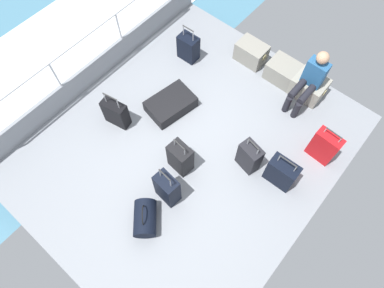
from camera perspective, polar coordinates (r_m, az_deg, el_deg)
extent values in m
cube|color=gray|center=(5.64, -0.70, -0.36)|extent=(4.40, 5.20, 0.06)
cube|color=gray|center=(6.43, -15.87, 11.97)|extent=(0.06, 5.20, 0.45)
cylinder|color=silver|center=(6.05, -21.30, 9.41)|extent=(0.04, 0.04, 1.00)
cylinder|color=silver|center=(6.47, -11.86, 17.34)|extent=(0.04, 0.04, 1.00)
cylinder|color=silver|center=(5.88, -17.79, 16.68)|extent=(0.04, 4.16, 0.04)
cube|color=white|center=(7.76, -21.92, 14.19)|extent=(2.40, 7.28, 0.01)
cube|color=gray|center=(6.59, 9.93, 14.90)|extent=(0.54, 0.38, 0.38)
torus|color=tan|center=(6.63, 8.00, 16.59)|extent=(0.02, 0.12, 0.12)
torus|color=tan|center=(6.46, 12.10, 14.05)|extent=(0.02, 0.12, 0.12)
cube|color=gray|center=(6.43, 15.23, 11.59)|extent=(0.60, 0.45, 0.36)
torus|color=tan|center=(6.45, 13.09, 13.48)|extent=(0.02, 0.12, 0.12)
torus|color=tan|center=(6.33, 17.70, 10.44)|extent=(0.02, 0.12, 0.12)
cube|color=gray|center=(6.35, 19.05, 9.10)|extent=(0.55, 0.46, 0.37)
torus|color=tan|center=(6.33, 17.11, 10.94)|extent=(0.02, 0.12, 0.12)
torus|color=tan|center=(6.26, 21.40, 8.01)|extent=(0.02, 0.12, 0.12)
cube|color=#26598C|center=(6.00, 20.01, 11.19)|extent=(0.34, 0.20, 0.48)
sphere|color=tan|center=(5.74, 21.14, 13.38)|extent=(0.20, 0.20, 0.20)
cylinder|color=black|center=(5.94, 18.70, 7.91)|extent=(0.12, 0.40, 0.12)
cylinder|color=black|center=(6.00, 17.12, 5.54)|extent=(0.11, 0.11, 0.37)
cylinder|color=black|center=(5.97, 17.28, 8.89)|extent=(0.12, 0.40, 0.12)
cylinder|color=black|center=(6.02, 15.72, 6.51)|extent=(0.11, 0.11, 0.37)
cube|color=black|center=(6.50, -0.61, 15.91)|extent=(0.37, 0.26, 0.50)
cylinder|color=#A5A8AD|center=(6.29, -1.46, 18.59)|extent=(0.02, 0.02, 0.21)
cylinder|color=#A5A8AD|center=(6.19, 0.18, 17.71)|extent=(0.02, 0.02, 0.21)
cylinder|color=#2D2D2D|center=(6.17, -0.66, 18.87)|extent=(0.24, 0.03, 0.02)
cube|color=white|center=(6.53, 0.13, 16.87)|extent=(0.05, 0.01, 0.08)
cube|color=black|center=(5.75, -12.67, 5.07)|extent=(0.44, 0.27, 0.51)
cylinder|color=#A5A8AD|center=(5.52, -14.47, 7.59)|extent=(0.02, 0.02, 0.22)
cylinder|color=#A5A8AD|center=(5.40, -12.37, 6.61)|extent=(0.02, 0.02, 0.22)
cylinder|color=#2D2D2D|center=(5.37, -13.67, 7.75)|extent=(0.27, 0.07, 0.02)
cube|color=green|center=(5.65, -12.43, 6.74)|extent=(0.05, 0.02, 0.08)
cube|color=black|center=(5.89, -3.60, 6.70)|extent=(0.67, 0.88, 0.23)
cube|color=white|center=(6.00, -0.52, 8.88)|extent=(0.05, 0.02, 0.08)
cube|color=black|center=(4.99, -4.19, -7.47)|extent=(0.37, 0.26, 0.63)
cylinder|color=#A5A8AD|center=(4.63, -5.40, -4.84)|extent=(0.02, 0.02, 0.21)
cylinder|color=#A5A8AD|center=(4.57, -3.64, -6.60)|extent=(0.02, 0.02, 0.21)
cylinder|color=#2D2D2D|center=(4.50, -4.62, -5.23)|extent=(0.23, 0.04, 0.02)
cube|color=white|center=(4.85, -3.29, -5.85)|extent=(0.05, 0.01, 0.08)
cube|color=red|center=(5.64, 21.32, -0.37)|extent=(0.42, 0.21, 0.62)
cylinder|color=#A5A8AD|center=(5.34, 21.55, 2.22)|extent=(0.02, 0.02, 0.12)
cylinder|color=#A5A8AD|center=(5.34, 23.66, 0.61)|extent=(0.02, 0.02, 0.12)
cylinder|color=#2D2D2D|center=(5.29, 22.83, 1.72)|extent=(0.27, 0.03, 0.02)
cube|color=white|center=(5.55, 22.46, 1.14)|extent=(0.05, 0.01, 0.08)
cube|color=black|center=(5.19, -1.97, -2.34)|extent=(0.38, 0.28, 0.58)
cylinder|color=#A5A8AD|center=(4.90, -2.97, 0.28)|extent=(0.02, 0.02, 0.16)
cylinder|color=#A5A8AD|center=(4.82, -1.23, -1.32)|extent=(0.02, 0.02, 0.16)
cylinder|color=#2D2D2D|center=(4.79, -2.14, -0.09)|extent=(0.23, 0.04, 0.02)
cube|color=silver|center=(5.10, -0.97, -0.73)|extent=(0.05, 0.01, 0.08)
cube|color=black|center=(5.29, 9.61, -2.12)|extent=(0.38, 0.29, 0.55)
cylinder|color=#A5A8AD|center=(5.00, 9.41, 0.42)|extent=(0.02, 0.02, 0.15)
cylinder|color=#A5A8AD|center=(4.95, 11.02, -1.26)|extent=(0.02, 0.02, 0.15)
cylinder|color=#2D2D2D|center=(4.91, 10.35, -0.03)|extent=(0.23, 0.06, 0.02)
cube|color=green|center=(5.28, 10.64, -1.12)|extent=(0.05, 0.02, 0.08)
cube|color=black|center=(5.29, 14.81, -4.68)|extent=(0.45, 0.26, 0.53)
cylinder|color=#A5A8AD|center=(4.99, 14.44, -2.30)|extent=(0.02, 0.02, 0.16)
cylinder|color=#A5A8AD|center=(4.98, 16.99, -4.03)|extent=(0.02, 0.02, 0.16)
cylinder|color=#2D2D2D|center=(4.92, 15.93, -2.79)|extent=(0.29, 0.03, 0.02)
cube|color=white|center=(5.20, 15.96, -2.93)|extent=(0.05, 0.01, 0.08)
cylinder|color=black|center=(5.05, -7.90, -12.29)|extent=(0.59, 0.60, 0.33)
torus|color=black|center=(4.88, -8.15, -11.76)|extent=(0.20, 0.22, 0.28)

